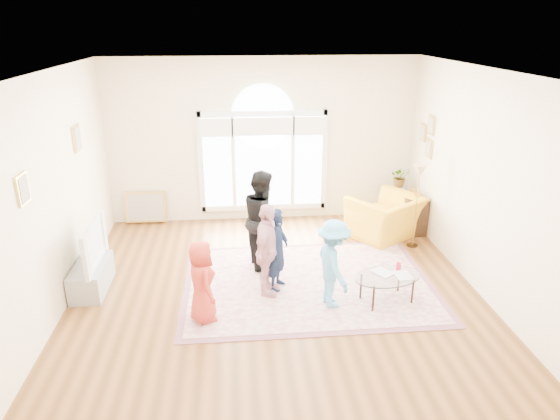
{
  "coord_description": "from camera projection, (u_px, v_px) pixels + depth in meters",
  "views": [
    {
      "loc": [
        -0.55,
        -6.55,
        3.8
      ],
      "look_at": [
        0.09,
        0.3,
        1.18
      ],
      "focal_mm": 32.0,
      "sensor_mm": 36.0,
      "label": 1
    }
  ],
  "objects": [
    {
      "name": "ground",
      "position": [
        276.0,
        291.0,
        7.5
      ],
      "size": [
        6.0,
        6.0,
        0.0
      ],
      "primitive_type": "plane",
      "color": "#543416",
      "rests_on": "ground"
    },
    {
      "name": "room_shell",
      "position": [
        264.0,
        145.0,
        9.58
      ],
      "size": [
        6.0,
        6.0,
        6.0
      ],
      "color": "beige",
      "rests_on": "ground"
    },
    {
      "name": "area_rug",
      "position": [
        308.0,
        283.0,
        7.69
      ],
      "size": [
        3.6,
        2.6,
        0.02
      ],
      "primitive_type": "cube",
      "color": "beige",
      "rests_on": "ground"
    },
    {
      "name": "rug_border",
      "position": [
        308.0,
        283.0,
        7.7
      ],
      "size": [
        3.8,
        2.8,
        0.01
      ],
      "primitive_type": "cube",
      "color": "#7D4D58",
      "rests_on": "ground"
    },
    {
      "name": "tv_console",
      "position": [
        92.0,
        277.0,
        7.47
      ],
      "size": [
        0.45,
        1.0,
        0.42
      ],
      "primitive_type": "cube",
      "color": "#94979C",
      "rests_on": "ground"
    },
    {
      "name": "television",
      "position": [
        87.0,
        244.0,
        7.27
      ],
      "size": [
        0.17,
        1.14,
        0.65
      ],
      "color": "black",
      "rests_on": "tv_console"
    },
    {
      "name": "coffee_table",
      "position": [
        388.0,
        277.0,
        7.07
      ],
      "size": [
        1.12,
        0.86,
        0.54
      ],
      "rotation": [
        0.0,
        0.0,
        0.25
      ],
      "color": "silver",
      "rests_on": "ground"
    },
    {
      "name": "armchair",
      "position": [
        386.0,
        217.0,
        9.25
      ],
      "size": [
        1.59,
        1.55,
        0.78
      ],
      "primitive_type": "imported",
      "rotation": [
        0.0,
        0.0,
        3.73
      ],
      "color": "yellow",
      "rests_on": "ground"
    },
    {
      "name": "side_cabinet",
      "position": [
        413.0,
        215.0,
        9.45
      ],
      "size": [
        0.4,
        0.5,
        0.7
      ],
      "primitive_type": "cube",
      "color": "black",
      "rests_on": "ground"
    },
    {
      "name": "floor_lamp",
      "position": [
        419.0,
        178.0,
        8.54
      ],
      "size": [
        0.32,
        0.32,
        1.51
      ],
      "color": "black",
      "rests_on": "ground"
    },
    {
      "name": "plant_pedestal",
      "position": [
        398.0,
        203.0,
        10.07
      ],
      "size": [
        0.2,
        0.2,
        0.7
      ],
      "primitive_type": "cylinder",
      "color": "white",
      "rests_on": "ground"
    },
    {
      "name": "potted_plant",
      "position": [
        400.0,
        177.0,
        9.87
      ],
      "size": [
        0.44,
        0.4,
        0.42
      ],
      "primitive_type": "imported",
      "rotation": [
        0.0,
        0.0,
        -0.23
      ],
      "color": "#33722D",
      "rests_on": "plant_pedestal"
    },
    {
      "name": "leaning_picture",
      "position": [
        148.0,
        223.0,
        9.99
      ],
      "size": [
        0.8,
        0.14,
        0.62
      ],
      "primitive_type": "cube",
      "rotation": [
        -0.14,
        0.0,
        0.0
      ],
      "color": "tan",
      "rests_on": "ground"
    },
    {
      "name": "child_red",
      "position": [
        202.0,
        282.0,
        6.55
      ],
      "size": [
        0.53,
        0.65,
        1.14
      ],
      "primitive_type": "imported",
      "rotation": [
        0.0,
        0.0,
        1.91
      ],
      "color": "#BC3429",
      "rests_on": "area_rug"
    },
    {
      "name": "child_navy",
      "position": [
        277.0,
        249.0,
        7.34
      ],
      "size": [
        0.45,
        0.54,
        1.27
      ],
      "primitive_type": "imported",
      "rotation": [
        0.0,
        0.0,
        1.2
      ],
      "color": "#101B32",
      "rests_on": "area_rug"
    },
    {
      "name": "child_black",
      "position": [
        263.0,
        219.0,
        8.01
      ],
      "size": [
        0.71,
        0.86,
        1.6
      ],
      "primitive_type": "imported",
      "rotation": [
        0.0,
        0.0,
        1.72
      ],
      "color": "black",
      "rests_on": "area_rug"
    },
    {
      "name": "child_pink",
      "position": [
        267.0,
        250.0,
        7.15
      ],
      "size": [
        0.6,
        0.88,
        1.4
      ],
      "primitive_type": "imported",
      "rotation": [
        0.0,
        0.0,
        1.23
      ],
      "color": "#E4A2AF",
      "rests_on": "area_rug"
    },
    {
      "name": "child_blue",
      "position": [
        333.0,
        264.0,
        6.88
      ],
      "size": [
        0.61,
        0.9,
        1.28
      ],
      "primitive_type": "imported",
      "rotation": [
        0.0,
        0.0,
        1.75
      ],
      "color": "#58B0E6",
      "rests_on": "area_rug"
    }
  ]
}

